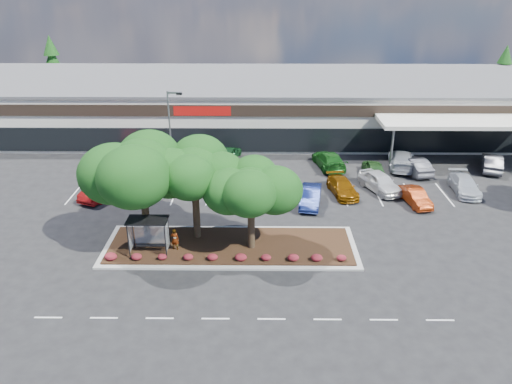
{
  "coord_description": "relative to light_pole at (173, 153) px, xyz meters",
  "views": [
    {
      "loc": [
        0.16,
        -27.04,
        18.18
      ],
      "look_at": [
        -0.21,
        8.01,
        2.6
      ],
      "focal_mm": 35.0,
      "sensor_mm": 36.0,
      "label": 1
    }
  ],
  "objects": [
    {
      "name": "shrub_row",
      "position": [
        5.29,
        -10.75,
        -3.63
      ],
      "size": [
        17.0,
        0.8,
        0.5
      ],
      "primitive_type": null,
      "color": "maroon",
      "rests_on": "landscape_island"
    },
    {
      "name": "lane_markings",
      "position": [
        7.15,
        -2.23,
        -4.13
      ],
      "size": [
        33.12,
        20.06,
        0.01
      ],
      "color": "silver",
      "rests_on": "ground"
    },
    {
      "name": "conifer_north_east",
      "position": [
        41.29,
        31.35,
        0.36
      ],
      "size": [
        3.96,
        3.96,
        9.0
      ],
      "primitive_type": "cone",
      "color": "#0D370D",
      "rests_on": "ground"
    },
    {
      "name": "car_6",
      "position": [
        20.54,
        -1.16,
        -3.47
      ],
      "size": [
        2.12,
        4.27,
        1.35
      ],
      "primitive_type": "imported",
      "rotation": [
        0.0,
        0.0,
        0.18
      ],
      "color": "maroon",
      "rests_on": "ground"
    },
    {
      "name": "car_12",
      "position": [
        4.15,
        9.73,
        -3.45
      ],
      "size": [
        2.67,
        4.35,
        1.38
      ],
      "primitive_type": "imported",
      "rotation": [
        0.0,
        0.0,
        2.87
      ],
      "color": "#164821",
      "rests_on": "ground"
    },
    {
      "name": "car_16",
      "position": [
        22.48,
        6.03,
        -3.34
      ],
      "size": [
        2.58,
        5.07,
        1.59
      ],
      "primitive_type": "imported",
      "rotation": [
        0.0,
        0.0,
        3.33
      ],
      "color": "#4F4E56",
      "rests_on": "ground"
    },
    {
      "name": "car_5",
      "position": [
        14.66,
        0.81,
        -3.46
      ],
      "size": [
        2.71,
        4.96,
        1.36
      ],
      "primitive_type": "imported",
      "rotation": [
        0.0,
        0.0,
        0.18
      ],
      "color": "#723F04",
      "rests_on": "ground"
    },
    {
      "name": "island_tree_west",
      "position": [
        -0.71,
        -8.15,
        0.07
      ],
      "size": [
        7.2,
        7.2,
        7.89
      ],
      "primitive_type": null,
      "color": "#0D370D",
      "rests_on": "landscape_island"
    },
    {
      "name": "island_tree_east",
      "position": [
        6.79,
        -8.95,
        -0.63
      ],
      "size": [
        5.8,
        5.8,
        6.5
      ],
      "primitive_type": null,
      "color": "#0D370D",
      "rests_on": "landscape_island"
    },
    {
      "name": "car_2",
      "position": [
        1.84,
        3.3,
        -3.47
      ],
      "size": [
        2.57,
        4.19,
        1.33
      ],
      "primitive_type": "imported",
      "rotation": [
        0.0,
        0.0,
        0.27
      ],
      "color": "black",
      "rests_on": "ground"
    },
    {
      "name": "car_11",
      "position": [
        0.08,
        9.65,
        -3.31
      ],
      "size": [
        2.22,
        4.97,
        1.66
      ],
      "primitive_type": "imported",
      "rotation": [
        0.0,
        0.0,
        3.09
      ],
      "color": "#505058",
      "rests_on": "ground"
    },
    {
      "name": "car_17",
      "position": [
        30.38,
        6.89,
        -3.33
      ],
      "size": [
        3.27,
        5.19,
        1.61
      ],
      "primitive_type": "imported",
      "rotation": [
        0.0,
        0.0,
        2.8
      ],
      "color": "#4B4B52",
      "rests_on": "ground"
    },
    {
      "name": "car_10",
      "position": [
        -2.69,
        9.29,
        -3.4
      ],
      "size": [
        2.9,
        5.52,
        1.48
      ],
      "primitive_type": "imported",
      "rotation": [
        0.0,
        0.0,
        3.06
      ],
      "color": "silver",
      "rests_on": "ground"
    },
    {
      "name": "car_4",
      "position": [
        11.64,
        -1.36,
        -3.38
      ],
      "size": [
        2.33,
        4.82,
        1.52
      ],
      "primitive_type": "imported",
      "rotation": [
        0.0,
        0.0,
        -0.16
      ],
      "color": "navy",
      "rests_on": "ground"
    },
    {
      "name": "car_0",
      "position": [
        -6.29,
        0.08,
        -3.3
      ],
      "size": [
        3.62,
        5.36,
        1.67
      ],
      "primitive_type": "imported",
      "rotation": [
        0.0,
        0.0,
        -0.4
      ],
      "color": "maroon",
      "rests_on": "ground"
    },
    {
      "name": "car_8",
      "position": [
        25.61,
        1.34,
        -3.43
      ],
      "size": [
        2.31,
        5.03,
        1.43
      ],
      "primitive_type": "imported",
      "rotation": [
        0.0,
        0.0,
        -0.06
      ],
      "color": "#B6BCC4",
      "rests_on": "ground"
    },
    {
      "name": "conifer_north_west",
      "position": [
        -22.71,
        33.35,
        0.86
      ],
      "size": [
        4.4,
        4.4,
        10.0
      ],
      "primitive_type": "cone",
      "color": "#0D370D",
      "rests_on": "ground"
    },
    {
      "name": "car_15",
      "position": [
        21.54,
        7.49,
        -3.28
      ],
      "size": [
        3.52,
        6.28,
        1.72
      ],
      "primitive_type": "imported",
      "rotation": [
        0.0,
        0.0,
        2.94
      ],
      "color": "#ADB3BB",
      "rests_on": "ground"
    },
    {
      "name": "island_tree_mid",
      "position": [
        2.79,
        -7.45,
        -0.22
      ],
      "size": [
        6.6,
        6.6,
        7.32
      ],
      "primitive_type": null,
      "color": "#0D370D",
      "rests_on": "landscape_island"
    },
    {
      "name": "car_1",
      "position": [
        -3.9,
        2.28,
        -3.43
      ],
      "size": [
        3.15,
        4.5,
        1.42
      ],
      "primitive_type": "imported",
      "rotation": [
        0.0,
        0.0,
        0.39
      ],
      "color": "maroon",
      "rests_on": "ground"
    },
    {
      "name": "retail_store",
      "position": [
        7.35,
        21.26,
        -0.99
      ],
      "size": [
        80.4,
        25.2,
        6.25
      ],
      "color": "silver",
      "rests_on": "ground"
    },
    {
      "name": "ground",
      "position": [
        7.29,
        -12.65,
        -4.14
      ],
      "size": [
        160.0,
        160.0,
        0.0
      ],
      "primitive_type": "plane",
      "color": "black",
      "rests_on": "ground"
    },
    {
      "name": "car_7",
      "position": [
        18.15,
        1.65,
        -3.29
      ],
      "size": [
        3.74,
        5.38,
        1.7
      ],
      "primitive_type": "imported",
      "rotation": [
        0.0,
        0.0,
        0.39
      ],
      "color": "silver",
      "rests_on": "ground"
    },
    {
      "name": "car_13",
      "position": [
        14.25,
        7.35,
        -3.32
      ],
      "size": [
        3.32,
        5.97,
        1.64
      ],
      "primitive_type": "imported",
      "rotation": [
        0.0,
        0.0,
        3.33
      ],
      "color": "#175517",
      "rests_on": "ground"
    },
    {
      "name": "car_14",
      "position": [
        18.36,
        5.41,
        -3.41
      ],
      "size": [
        1.73,
        4.27,
        1.45
      ],
      "primitive_type": "imported",
      "rotation": [
        0.0,
        0.0,
        3.15
      ],
      "color": "#265220",
      "rests_on": "ground"
    },
    {
      "name": "person_waiting",
      "position": [
        1.46,
        -9.34,
        -3.08
      ],
      "size": [
        0.65,
        0.5,
        1.6
      ],
      "primitive_type": "imported",
      "rotation": [
        0.0,
        0.0,
        2.93
      ],
      "color": "#594C47",
      "rests_on": "landscape_island"
    },
    {
      "name": "light_pole",
      "position": [
        0.0,
        0.0,
        0.0
      ],
      "size": [
        1.43,
        0.66,
        9.37
      ],
      "rotation": [
        0.0,
        0.0,
        -0.22
      ],
      "color": "#A9A8A3",
      "rests_on": "ground"
    },
    {
      "name": "landscape_island",
      "position": [
        5.29,
        -8.65,
        -4.01
      ],
      "size": [
        18.0,
        6.0,
        0.26
      ],
      "color": "#A9A8A3",
      "rests_on": "ground"
    },
    {
      "name": "car_9",
      "position": [
        -7.57,
        6.9,
        -3.3
      ],
      "size": [
        2.15,
        5.22,
        1.68
      ],
      "primitive_type": "imported",
      "rotation": [
        0.0,
        0.0,
        3.07
      ],
      "color": "maroon",
      "rests_on": "ground"
    },
    {
      "name": "bus_shelter",
      "position": [
        -0.21,
        -9.7,
        -1.83
      ],
      "size": [
        2.75,
        1.55,
        2.59
      ],
      "color": "black",
      "rests_on": "landscape_island"
    }
  ]
}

